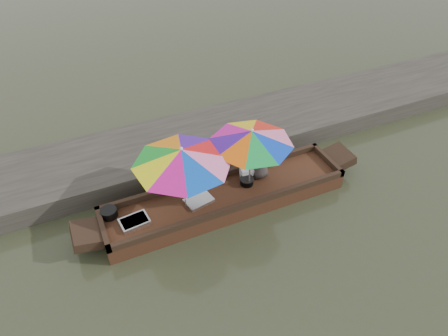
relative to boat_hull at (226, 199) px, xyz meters
name	(u,v)px	position (x,y,z in m)	size (l,w,h in m)	color
water	(226,205)	(0.00, 0.00, -0.17)	(80.00, 80.00, 0.00)	#363E2B
dock	(191,143)	(0.00, 2.20, 0.08)	(22.00, 2.20, 0.50)	#2D2B26
boat_hull	(226,199)	(0.00, 0.00, 0.00)	(5.44, 1.20, 0.35)	black
cooking_pot	(109,213)	(-2.47, 0.37, 0.26)	(0.34, 0.34, 0.18)	black
tray_crayfish	(134,222)	(-2.05, -0.04, 0.22)	(0.58, 0.40, 0.09)	silver
tray_scallop	(199,200)	(-0.63, 0.01, 0.21)	(0.58, 0.40, 0.06)	silver
charcoal_grill	(247,181)	(0.56, 0.09, 0.25)	(0.30, 0.30, 0.14)	black
supply_bag	(247,173)	(0.65, 0.29, 0.30)	(0.28, 0.22, 0.26)	silver
vendor	(261,158)	(0.95, 0.21, 0.70)	(0.52, 0.34, 1.06)	#373230
umbrella_bow	(184,178)	(-0.93, 0.00, 0.95)	(1.99, 1.99, 1.55)	red
umbrella_stern	(250,159)	(0.57, 0.00, 0.95)	(1.76, 1.76, 1.55)	red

